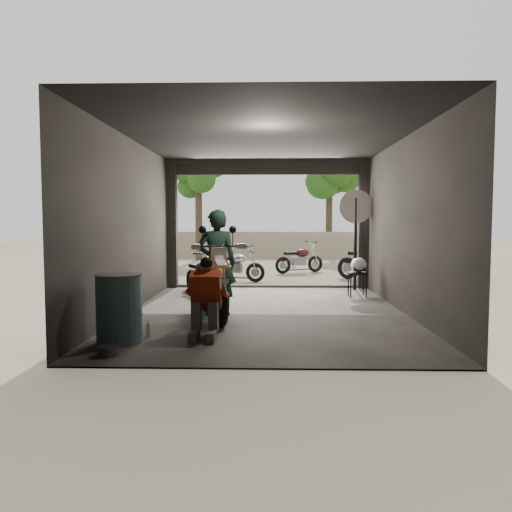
{
  "coord_description": "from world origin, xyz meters",
  "views": [
    {
      "loc": [
        0.05,
        -9.05,
        1.68
      ],
      "look_at": [
        -0.2,
        0.6,
        1.01
      ],
      "focal_mm": 35.0,
      "sensor_mm": 36.0,
      "label": 1
    }
  ],
  "objects_px": {
    "left_bike": "(200,273)",
    "helmet": "(359,265)",
    "rider": "(217,263)",
    "sign_post": "(356,222)",
    "stool": "(357,276)",
    "mechanic": "(205,300)",
    "outside_bike_b": "(299,257)",
    "outside_bike_a": "(235,263)",
    "outside_bike_c": "(369,260)",
    "main_bike": "(213,281)",
    "oil_drum": "(119,310)"
  },
  "relations": [
    {
      "from": "main_bike",
      "to": "rider",
      "type": "bearing_deg",
      "value": 65.77
    },
    {
      "from": "left_bike",
      "to": "outside_bike_c",
      "type": "relative_size",
      "value": 0.83
    },
    {
      "from": "outside_bike_b",
      "to": "mechanic",
      "type": "distance_m",
      "value": 9.34
    },
    {
      "from": "main_bike",
      "to": "outside_bike_b",
      "type": "distance_m",
      "value": 7.92
    },
    {
      "from": "stool",
      "to": "oil_drum",
      "type": "xyz_separation_m",
      "value": [
        -4.0,
        -4.31,
        -0.0
      ]
    },
    {
      "from": "main_bike",
      "to": "left_bike",
      "type": "distance_m",
      "value": 2.92
    },
    {
      "from": "mechanic",
      "to": "helmet",
      "type": "height_order",
      "value": "mechanic"
    },
    {
      "from": "rider",
      "to": "outside_bike_b",
      "type": "bearing_deg",
      "value": -109.83
    },
    {
      "from": "outside_bike_a",
      "to": "sign_post",
      "type": "distance_m",
      "value": 3.68
    },
    {
      "from": "mechanic",
      "to": "outside_bike_a",
      "type": "bearing_deg",
      "value": 91.97
    },
    {
      "from": "left_bike",
      "to": "stool",
      "type": "bearing_deg",
      "value": -34.71
    },
    {
      "from": "helmet",
      "to": "oil_drum",
      "type": "bearing_deg",
      "value": -152.45
    },
    {
      "from": "mechanic",
      "to": "helmet",
      "type": "relative_size",
      "value": 3.14
    },
    {
      "from": "main_bike",
      "to": "stool",
      "type": "xyz_separation_m",
      "value": [
        2.92,
        2.52,
        -0.18
      ]
    },
    {
      "from": "outside_bike_a",
      "to": "sign_post",
      "type": "height_order",
      "value": "sign_post"
    },
    {
      "from": "rider",
      "to": "left_bike",
      "type": "bearing_deg",
      "value": -81.08
    },
    {
      "from": "stool",
      "to": "rider",
      "type": "bearing_deg",
      "value": -142.27
    },
    {
      "from": "mechanic",
      "to": "main_bike",
      "type": "bearing_deg",
      "value": 93.77
    },
    {
      "from": "helmet",
      "to": "outside_bike_c",
      "type": "bearing_deg",
      "value": 54.63
    },
    {
      "from": "left_bike",
      "to": "helmet",
      "type": "bearing_deg",
      "value": -33.62
    },
    {
      "from": "outside_bike_a",
      "to": "outside_bike_b",
      "type": "distance_m",
      "value": 3.05
    },
    {
      "from": "stool",
      "to": "left_bike",
      "type": "bearing_deg",
      "value": 174.65
    },
    {
      "from": "rider",
      "to": "helmet",
      "type": "bearing_deg",
      "value": -147.17
    },
    {
      "from": "left_bike",
      "to": "outside_bike_a",
      "type": "xyz_separation_m",
      "value": [
        0.61,
        2.48,
        0.01
      ]
    },
    {
      "from": "main_bike",
      "to": "outside_bike_c",
      "type": "distance_m",
      "value": 6.72
    },
    {
      "from": "outside_bike_b",
      "to": "oil_drum",
      "type": "distance_m",
      "value": 9.94
    },
    {
      "from": "left_bike",
      "to": "outside_bike_a",
      "type": "relative_size",
      "value": 0.98
    },
    {
      "from": "stool",
      "to": "helmet",
      "type": "xyz_separation_m",
      "value": [
        0.04,
        0.06,
        0.24
      ]
    },
    {
      "from": "mechanic",
      "to": "left_bike",
      "type": "bearing_deg",
      "value": 100.28
    },
    {
      "from": "outside_bike_a",
      "to": "outside_bike_c",
      "type": "height_order",
      "value": "outside_bike_c"
    },
    {
      "from": "outside_bike_a",
      "to": "outside_bike_c",
      "type": "distance_m",
      "value": 3.79
    },
    {
      "from": "mechanic",
      "to": "oil_drum",
      "type": "xyz_separation_m",
      "value": [
        -1.14,
        -0.33,
        -0.09
      ]
    },
    {
      "from": "helmet",
      "to": "outside_bike_a",
      "type": "bearing_deg",
      "value": 117.36
    },
    {
      "from": "left_bike",
      "to": "rider",
      "type": "xyz_separation_m",
      "value": [
        0.65,
        -2.56,
        0.45
      ]
    },
    {
      "from": "outside_bike_b",
      "to": "sign_post",
      "type": "relative_size",
      "value": 0.62
    },
    {
      "from": "rider",
      "to": "helmet",
      "type": "height_order",
      "value": "rider"
    },
    {
      "from": "outside_bike_b",
      "to": "mechanic",
      "type": "height_order",
      "value": "mechanic"
    },
    {
      "from": "mechanic",
      "to": "stool",
      "type": "bearing_deg",
      "value": 55.86
    },
    {
      "from": "outside_bike_b",
      "to": "outside_bike_c",
      "type": "xyz_separation_m",
      "value": [
        1.84,
        -2.13,
        0.09
      ]
    },
    {
      "from": "outside_bike_a",
      "to": "mechanic",
      "type": "height_order",
      "value": "mechanic"
    },
    {
      "from": "rider",
      "to": "sign_post",
      "type": "distance_m",
      "value": 4.53
    },
    {
      "from": "rider",
      "to": "sign_post",
      "type": "bearing_deg",
      "value": -137.61
    },
    {
      "from": "left_bike",
      "to": "helmet",
      "type": "relative_size",
      "value": 4.13
    },
    {
      "from": "rider",
      "to": "mechanic",
      "type": "height_order",
      "value": "rider"
    },
    {
      "from": "left_bike",
      "to": "rider",
      "type": "bearing_deg",
      "value": -105.11
    },
    {
      "from": "helmet",
      "to": "outside_bike_b",
      "type": "bearing_deg",
      "value": 81.42
    },
    {
      "from": "left_bike",
      "to": "outside_bike_a",
      "type": "height_order",
      "value": "outside_bike_a"
    },
    {
      "from": "oil_drum",
      "to": "sign_post",
      "type": "xyz_separation_m",
      "value": [
        4.13,
        5.4,
        1.18
      ]
    },
    {
      "from": "outside_bike_c",
      "to": "helmet",
      "type": "height_order",
      "value": "outside_bike_c"
    },
    {
      "from": "outside_bike_b",
      "to": "rider",
      "type": "bearing_deg",
      "value": 138.29
    }
  ]
}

